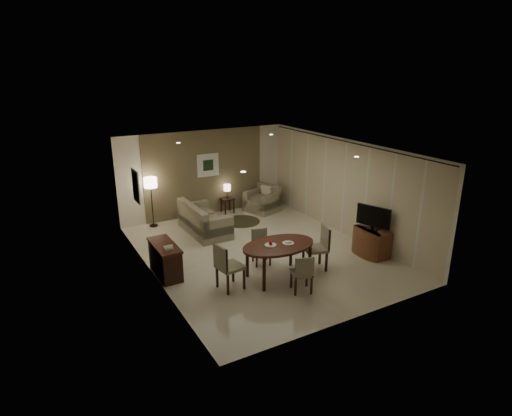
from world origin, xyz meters
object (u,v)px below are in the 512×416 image
sofa (205,218)px  side_table (228,205)px  console_desk (165,260)px  chair_left (230,266)px  floor_lamp (152,202)px  tv_cabinet (372,242)px  chair_far (261,248)px  armchair (262,199)px  chair_right (315,248)px  dining_table (278,261)px  chair_near (302,273)px

sofa → side_table: 1.85m
console_desk → chair_left: size_ratio=1.15×
floor_lamp → tv_cabinet: bearing=-48.1°
chair_far → chair_left: (-1.18, -0.72, 0.10)m
chair_left → floor_lamp: (-0.36, 4.51, 0.23)m
console_desk → armchair: armchair is taller
console_desk → floor_lamp: 3.30m
console_desk → sofa: size_ratio=0.65×
chair_right → sofa: size_ratio=0.57×
chair_far → floor_lamp: bearing=125.9°
chair_far → floor_lamp: size_ratio=0.56×
console_desk → floor_lamp: bearing=78.4°
tv_cabinet → dining_table: size_ratio=0.52×
chair_left → side_table: bearing=-33.3°
dining_table → floor_lamp: 4.85m
console_desk → chair_near: size_ratio=1.39×
chair_far → chair_right: size_ratio=0.80×
chair_right → floor_lamp: (-2.51, 4.64, 0.22)m
side_table → console_desk: bearing=-134.0°
chair_left → tv_cabinet: bearing=-101.3°
dining_table → chair_right: size_ratio=1.64×
armchair → dining_table: bearing=-44.8°
chair_near → armchair: (1.93, 4.97, -0.01)m
chair_near → side_table: size_ratio=1.74×
console_desk → side_table: size_ratio=2.43×
chair_right → side_table: size_ratio=2.13×
chair_left → sofa: bearing=-21.8°
chair_left → floor_lamp: bearing=-3.7°
armchair → chair_right: bearing=-32.8°
dining_table → chair_near: size_ratio=2.00×
tv_cabinet → chair_near: bearing=-166.1°
dining_table → sofa: size_ratio=0.93×
chair_near → dining_table: bearing=-64.0°
chair_near → chair_right: size_ratio=0.82×
chair_left → armchair: (3.18, 4.11, -0.10)m
chair_far → dining_table: bearing=-78.0°
chair_near → chair_far: (-0.07, 1.57, -0.01)m
tv_cabinet → side_table: bearing=110.3°
chair_near → chair_right: 1.15m
dining_table → armchair: 4.66m
tv_cabinet → floor_lamp: 6.35m
chair_near → sofa: sofa is taller
tv_cabinet → armchair: 4.38m
dining_table → chair_far: 0.80m
tv_cabinet → sofa: bearing=131.6°
chair_left → side_table: 5.02m
chair_right → chair_far: bearing=-114.9°
console_desk → side_table: 4.52m
chair_right → dining_table: bearing=-76.2°
console_desk → chair_right: bearing=-24.2°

